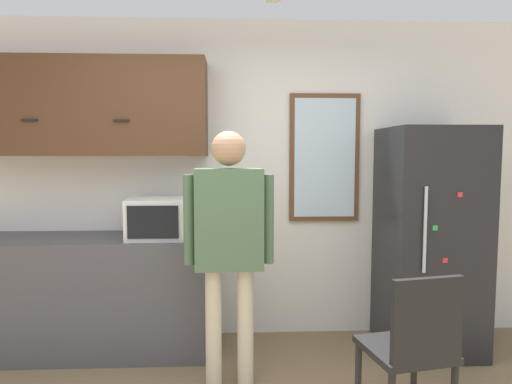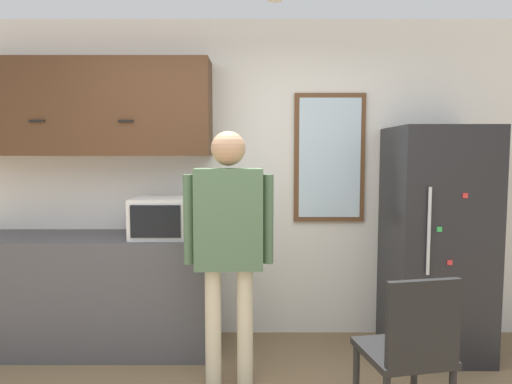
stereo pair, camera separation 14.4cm
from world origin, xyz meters
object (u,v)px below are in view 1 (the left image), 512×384
at_px(person, 229,232).
at_px(refrigerator, 429,239).
at_px(microwave, 164,218).
at_px(chair, 413,344).

height_order(person, refrigerator, refrigerator).
relative_size(person, refrigerator, 0.97).
relative_size(microwave, chair, 0.57).
bearing_deg(refrigerator, chair, -116.72).
distance_m(microwave, chair, 1.99).
bearing_deg(microwave, person, -45.98).
xyz_separation_m(microwave, chair, (1.55, -1.13, -0.56)).
height_order(refrigerator, chair, refrigerator).
distance_m(person, refrigerator, 1.69).
relative_size(person, chair, 1.86).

